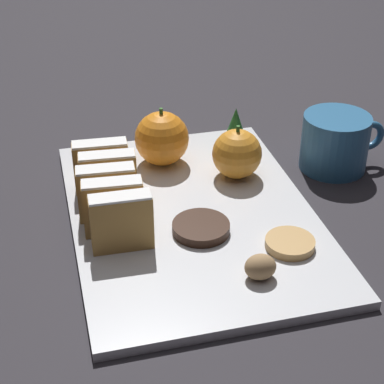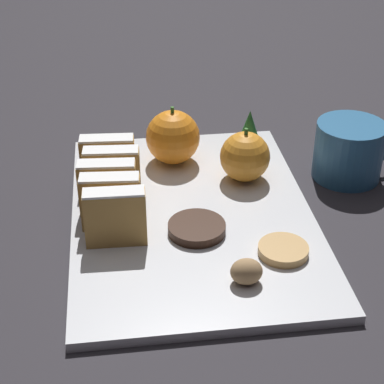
# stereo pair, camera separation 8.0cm
# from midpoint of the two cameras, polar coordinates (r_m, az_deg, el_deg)

# --- Properties ---
(ground_plane) EXTENTS (6.00, 6.00, 0.00)m
(ground_plane) POSITION_cam_midpoint_polar(r_m,az_deg,el_deg) (0.82, 2.78, -2.57)
(ground_plane) COLOR #28262B
(serving_platter) EXTENTS (0.30, 0.43, 0.01)m
(serving_platter) POSITION_cam_midpoint_polar(r_m,az_deg,el_deg) (0.82, 2.79, -2.23)
(serving_platter) COLOR silver
(serving_platter) RESTS_ON ground_plane
(stollen_slice_front) EXTENTS (0.07, 0.03, 0.07)m
(stollen_slice_front) POSITION_cam_midpoint_polar(r_m,az_deg,el_deg) (0.74, -3.79, -2.34)
(stollen_slice_front) COLOR #B28442
(stollen_slice_front) RESTS_ON serving_platter
(stollen_slice_second) EXTENTS (0.07, 0.03, 0.07)m
(stollen_slice_second) POSITION_cam_midpoint_polar(r_m,az_deg,el_deg) (0.77, -4.31, -0.96)
(stollen_slice_second) COLOR #B28442
(stollen_slice_second) RESTS_ON serving_platter
(stollen_slice_third) EXTENTS (0.07, 0.03, 0.07)m
(stollen_slice_third) POSITION_cam_midpoint_polar(r_m,az_deg,el_deg) (0.80, -4.69, 0.33)
(stollen_slice_third) COLOR #B28442
(stollen_slice_third) RESTS_ON serving_platter
(stollen_slice_fourth) EXTENTS (0.07, 0.03, 0.07)m
(stollen_slice_fourth) POSITION_cam_midpoint_polar(r_m,az_deg,el_deg) (0.83, -4.38, 1.57)
(stollen_slice_fourth) COLOR #B28442
(stollen_slice_fourth) RESTS_ON serving_platter
(stollen_slice_fifth) EXTENTS (0.07, 0.03, 0.07)m
(stollen_slice_fifth) POSITION_cam_midpoint_polar(r_m,az_deg,el_deg) (0.86, -4.86, 2.68)
(stollen_slice_fifth) COLOR #B28442
(stollen_slice_fifth) RESTS_ON serving_platter
(orange_near) EXTENTS (0.07, 0.07, 0.08)m
(orange_near) POSITION_cam_midpoint_polar(r_m,az_deg,el_deg) (0.87, 7.34, 3.07)
(orange_near) COLOR orange
(orange_near) RESTS_ON serving_platter
(orange_far) EXTENTS (0.08, 0.08, 0.09)m
(orange_far) POSITION_cam_midpoint_polar(r_m,az_deg,el_deg) (0.91, 0.80, 4.83)
(orange_far) COLOR orange
(orange_far) RESTS_ON serving_platter
(walnut) EXTENTS (0.04, 0.03, 0.03)m
(walnut) POSITION_cam_midpoint_polar(r_m,az_deg,el_deg) (0.70, 8.14, -7.13)
(walnut) COLOR #9E7A51
(walnut) RESTS_ON serving_platter
(chocolate_cookie) EXTENTS (0.07, 0.07, 0.01)m
(chocolate_cookie) POSITION_cam_midpoint_polar(r_m,az_deg,el_deg) (0.78, 3.43, -3.32)
(chocolate_cookie) COLOR black
(chocolate_cookie) RESTS_ON serving_platter
(gingerbread_cookie) EXTENTS (0.06, 0.06, 0.01)m
(gingerbread_cookie) POSITION_cam_midpoint_polar(r_m,az_deg,el_deg) (0.75, 11.14, -5.20)
(gingerbread_cookie) COLOR tan
(gingerbread_cookie) RESTS_ON serving_platter
(evergreen_sprig) EXTENTS (0.04, 0.04, 0.07)m
(evergreen_sprig) POSITION_cam_midpoint_polar(r_m,az_deg,el_deg) (0.95, 7.54, 5.32)
(evergreen_sprig) COLOR #23662D
(evergreen_sprig) RESTS_ON serving_platter
(coffee_mug) EXTENTS (0.12, 0.10, 0.08)m
(coffee_mug) POSITION_cam_midpoint_polar(r_m,az_deg,el_deg) (0.93, 16.25, 3.49)
(coffee_mug) COLOR #2D6693
(coffee_mug) RESTS_ON ground_plane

